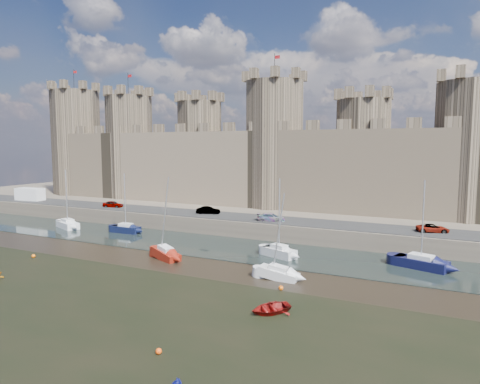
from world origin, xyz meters
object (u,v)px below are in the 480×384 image
at_px(sailboat_2, 279,251).
at_px(sailboat_3, 421,262).
at_px(sailboat_1, 126,228).
at_px(van, 30,194).
at_px(sailboat_4, 166,253).
at_px(car_3, 433,228).
at_px(car_0, 113,204).
at_px(car_2, 271,217).
at_px(car_1, 208,210).
at_px(sailboat_0, 68,224).
at_px(sailboat_5, 278,273).

relative_size(sailboat_2, sailboat_3, 0.98).
bearing_deg(sailboat_3, sailboat_1, -163.60).
height_order(van, sailboat_4, sailboat_4).
relative_size(car_3, sailboat_1, 0.43).
bearing_deg(sailboat_2, car_0, -176.20).
distance_m(car_2, sailboat_3, 22.88).
relative_size(car_0, car_2, 0.89).
distance_m(car_0, car_3, 53.75).
bearing_deg(sailboat_4, car_1, 126.13).
distance_m(car_1, van, 42.03).
xyz_separation_m(car_3, sailboat_2, (-17.06, -11.62, -2.28)).
height_order(sailboat_2, sailboat_3, sailboat_3).
bearing_deg(van, sailboat_0, -29.22).
bearing_deg(sailboat_0, car_1, 46.53).
relative_size(van, sailboat_4, 0.59).
relative_size(car_2, van, 0.69).
bearing_deg(car_2, sailboat_1, 93.40).
relative_size(car_2, sailboat_3, 0.41).
xyz_separation_m(sailboat_1, sailboat_5, (30.22, -11.50, -0.09)).
bearing_deg(car_2, sailboat_0, 89.81).
xyz_separation_m(car_3, sailboat_0, (-55.58, -9.64, -2.30)).
bearing_deg(car_0, sailboat_3, -111.22).
height_order(van, sailboat_2, sailboat_2).
height_order(car_0, sailboat_1, sailboat_1).
relative_size(car_1, car_2, 0.94).
distance_m(van, sailboat_5, 65.08).
bearing_deg(sailboat_2, car_2, 136.99).
distance_m(car_3, sailboat_5, 24.41).
xyz_separation_m(car_2, sailboat_2, (5.13, -10.19, -2.31)).
bearing_deg(sailboat_3, car_0, -171.50).
relative_size(car_0, sailboat_5, 0.41).
distance_m(car_1, car_2, 12.04).
bearing_deg(van, sailboat_3, -12.08).
relative_size(sailboat_3, sailboat_5, 1.10).
bearing_deg(sailboat_1, sailboat_5, -21.45).
distance_m(van, sailboat_4, 50.29).
bearing_deg(car_3, car_2, 77.57).
bearing_deg(car_3, car_1, 73.44).
distance_m(van, sailboat_3, 75.85).
bearing_deg(car_2, sailboat_4, 143.60).
height_order(car_3, van, van).
xyz_separation_m(sailboat_3, sailboat_4, (-28.40, -9.23, -0.03)).
bearing_deg(sailboat_5, car_3, 55.59).
relative_size(car_1, sailboat_2, 0.40).
bearing_deg(car_1, car_3, -108.57).
bearing_deg(sailboat_1, car_0, 140.79).
relative_size(sailboat_0, sailboat_1, 1.03).
distance_m(sailboat_1, sailboat_2, 27.38).
bearing_deg(sailboat_0, sailboat_5, 7.98).
bearing_deg(car_0, car_3, -101.24).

